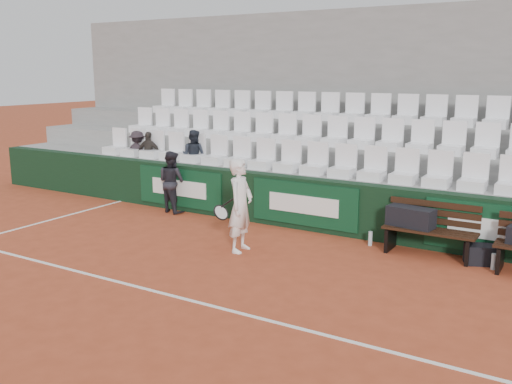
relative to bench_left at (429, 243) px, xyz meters
name	(u,v)px	position (x,y,z in m)	size (l,w,h in m)	color
ground	(188,300)	(-2.25, -3.55, -0.23)	(80.00, 80.00, 0.00)	#AD4527
court_baseline	(188,300)	(-2.25, -3.55, -0.22)	(18.00, 0.06, 0.01)	white
back_barrier	(320,205)	(-2.18, 0.44, 0.28)	(18.00, 0.34, 1.00)	black
grandstand_tier_front	(330,199)	(-2.25, 1.07, 0.28)	(18.00, 0.95, 1.00)	#999996
grandstand_tier_mid	(349,180)	(-2.25, 2.02, 0.50)	(18.00, 0.95, 1.45)	gray
grandstand_tier_back	(365,163)	(-2.25, 2.97, 0.72)	(18.00, 0.95, 1.90)	gray
grandstand_rear_wall	(377,106)	(-2.25, 3.60, 1.98)	(18.00, 0.30, 4.40)	gray
seat_row_front	(328,160)	(-2.25, 0.90, 1.09)	(11.90, 0.44, 0.63)	white
seat_row_mid	(347,132)	(-2.25, 1.85, 1.54)	(11.90, 0.44, 0.63)	white
seat_row_back	(365,108)	(-2.25, 2.80, 1.99)	(11.90, 0.44, 0.63)	white
bench_left	(429,243)	(0.00, 0.00, 0.00)	(1.50, 0.56, 0.45)	black
sports_bag_left	(411,217)	(-0.33, 0.02, 0.39)	(0.77, 0.33, 0.33)	black
sports_bag_ground	(482,255)	(0.83, 0.02, -0.07)	(0.51, 0.31, 0.31)	black
water_bottle_near	(370,238)	(-1.02, 0.04, -0.10)	(0.07, 0.07, 0.25)	silver
water_bottle_far	(493,262)	(1.03, -0.15, -0.10)	(0.07, 0.07, 0.26)	silver
tennis_player	(240,206)	(-2.81, -1.39, 0.57)	(0.71, 0.61, 1.59)	white
ball_kid	(172,182)	(-5.54, 0.14, 0.44)	(0.65, 0.51, 1.34)	black
spectator_a	(137,134)	(-7.25, 0.95, 1.30)	(0.68, 0.39, 1.05)	#282025
spectator_b	(148,135)	(-6.88, 0.95, 1.30)	(0.62, 0.26, 1.05)	#312C27
spectator_c	(193,136)	(-5.56, 0.95, 1.36)	(0.57, 0.44, 1.17)	#1F242F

